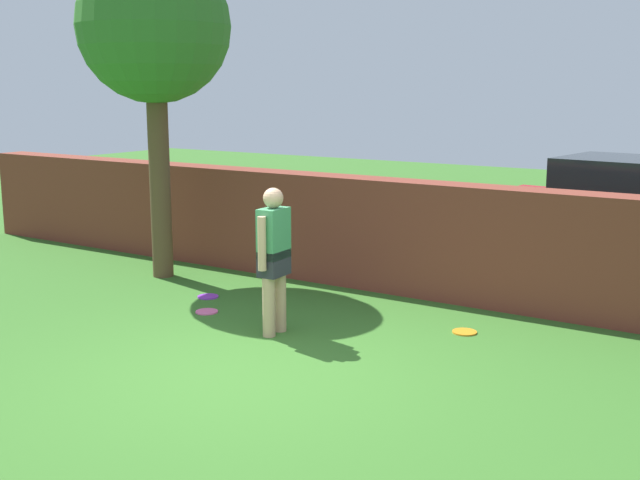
# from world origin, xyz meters

# --- Properties ---
(ground_plane) EXTENTS (40.00, 40.00, 0.00)m
(ground_plane) POSITION_xyz_m (0.00, 0.00, 0.00)
(ground_plane) COLOR #336623
(brick_wall) EXTENTS (13.63, 0.50, 1.48)m
(brick_wall) POSITION_xyz_m (-1.50, 3.56, 0.74)
(brick_wall) COLOR brown
(brick_wall) RESTS_ON ground
(tree) EXTENTS (2.10, 2.10, 4.54)m
(tree) POSITION_xyz_m (-3.49, 2.47, 3.44)
(tree) COLOR brown
(tree) RESTS_ON ground
(person) EXTENTS (0.24, 0.54, 1.62)m
(person) POSITION_xyz_m (-0.55, 1.15, 0.90)
(person) COLOR tan
(person) RESTS_ON ground
(car) EXTENTS (4.38, 2.32, 1.72)m
(car) POSITION_xyz_m (2.24, 5.76, 0.86)
(car) COLOR #A51111
(car) RESTS_ON ground
(frisbee_pink) EXTENTS (0.27, 0.27, 0.02)m
(frisbee_pink) POSITION_xyz_m (-1.73, 1.38, 0.01)
(frisbee_pink) COLOR pink
(frisbee_pink) RESTS_ON ground
(frisbee_orange) EXTENTS (0.27, 0.27, 0.02)m
(frisbee_orange) POSITION_xyz_m (1.20, 2.32, 0.01)
(frisbee_orange) COLOR orange
(frisbee_orange) RESTS_ON ground
(frisbee_purple) EXTENTS (0.27, 0.27, 0.02)m
(frisbee_purple) POSITION_xyz_m (-2.17, 1.92, 0.01)
(frisbee_purple) COLOR purple
(frisbee_purple) RESTS_ON ground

